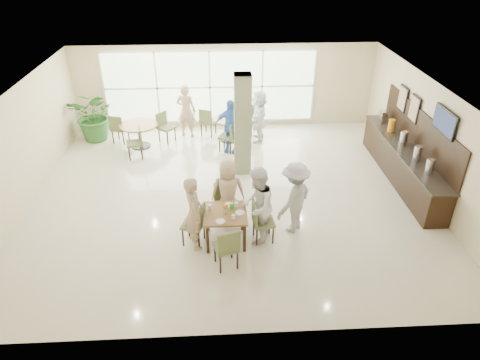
{
  "coord_description": "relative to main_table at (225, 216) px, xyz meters",
  "views": [
    {
      "loc": [
        -0.25,
        -9.45,
        5.94
      ],
      "look_at": [
        0.2,
        -1.2,
        1.1
      ],
      "focal_mm": 32.0,
      "sensor_mm": 36.0,
      "label": 1
    }
  ],
  "objects": [
    {
      "name": "teen_far",
      "position": [
        0.08,
        0.78,
        0.14
      ],
      "size": [
        0.78,
        0.44,
        1.59
      ],
      "primitive_type": "imported",
      "rotation": [
        0.0,
        0.0,
        3.12
      ],
      "color": "tan",
      "rests_on": "ground"
    },
    {
      "name": "buffet_counter",
      "position": [
        4.85,
        2.46,
        -0.1
      ],
      "size": [
        0.64,
        4.7,
        1.95
      ],
      "color": "black",
      "rests_on": "ground"
    },
    {
      "name": "teen_right",
      "position": [
        0.68,
        0.02,
        0.23
      ],
      "size": [
        0.87,
        1.01,
        1.77
      ],
      "primitive_type": "imported",
      "rotation": [
        0.0,
        0.0,
        -1.84
      ],
      "color": "white",
      "rests_on": "ground"
    },
    {
      "name": "chairs_table_right",
      "position": [
        0.26,
        5.29,
        -0.18
      ],
      "size": [
        2.09,
        1.83,
        0.95
      ],
      "color": "#606839",
      "rests_on": "ground"
    },
    {
      "name": "adult_standing",
      "position": [
        -1.13,
        5.66,
        0.22
      ],
      "size": [
        0.73,
        0.58,
        1.75
      ],
      "primitive_type": "imported",
      "rotation": [
        0.0,
        0.0,
        2.86
      ],
      "color": "tan",
      "rests_on": "ground"
    },
    {
      "name": "chairs_table_left",
      "position": [
        -2.54,
        4.9,
        -0.18
      ],
      "size": [
        2.09,
        1.69,
        0.95
      ],
      "color": "#606839",
      "rests_on": "ground"
    },
    {
      "name": "room_shell",
      "position": [
        0.16,
        1.95,
        1.05
      ],
      "size": [
        10.0,
        10.0,
        10.0
      ],
      "color": "white",
      "rests_on": "ground"
    },
    {
      "name": "main_table",
      "position": [
        0.0,
        0.0,
        0.0
      ],
      "size": [
        0.92,
        0.92,
        0.75
      ],
      "color": "brown",
      "rests_on": "ground"
    },
    {
      "name": "framed_art_a",
      "position": [
        5.1,
        2.95,
        1.2
      ],
      "size": [
        0.05,
        0.55,
        0.7
      ],
      "color": "black",
      "rests_on": "ground"
    },
    {
      "name": "ground",
      "position": [
        0.16,
        1.95,
        -0.65
      ],
      "size": [
        10.0,
        10.0,
        0.0
      ],
      "primitive_type": "plane",
      "color": "beige",
      "rests_on": "ground"
    },
    {
      "name": "wall_tv",
      "position": [
        5.09,
        1.35,
        1.5
      ],
      "size": [
        0.06,
        1.0,
        0.58
      ],
      "color": "black",
      "rests_on": "ground"
    },
    {
      "name": "window_bank",
      "position": [
        -0.34,
        6.41,
        0.75
      ],
      "size": [
        7.0,
        0.04,
        7.0
      ],
      "color": "silver",
      "rests_on": "ground"
    },
    {
      "name": "teen_standing",
      "position": [
        1.54,
        0.35,
        0.2
      ],
      "size": [
        1.2,
        1.24,
        1.7
      ],
      "primitive_type": "imported",
      "rotation": [
        0.0,
        0.0,
        -2.31
      ],
      "color": "#A0A0A3",
      "rests_on": "ground"
    },
    {
      "name": "column",
      "position": [
        0.56,
        3.15,
        0.75
      ],
      "size": [
        0.45,
        0.45,
        2.8
      ],
      "primitive_type": "cube",
      "color": "#767F58",
      "rests_on": "ground"
    },
    {
      "name": "adult_a",
      "position": [
        0.26,
        4.43,
        0.18
      ],
      "size": [
        1.09,
        0.81,
        1.67
      ],
      "primitive_type": "imported",
      "rotation": [
        0.0,
        0.0,
        -0.29
      ],
      "color": "#437FCA",
      "rests_on": "ground"
    },
    {
      "name": "framed_art_b",
      "position": [
        5.1,
        3.75,
        1.2
      ],
      "size": [
        0.05,
        0.55,
        0.7
      ],
      "color": "black",
      "rests_on": "ground"
    },
    {
      "name": "teen_left",
      "position": [
        -0.65,
        -0.1,
        0.18
      ],
      "size": [
        0.54,
        0.69,
        1.67
      ],
      "primitive_type": "imported",
      "rotation": [
        0.0,
        0.0,
        1.82
      ],
      "color": "tan",
      "rests_on": "ground"
    },
    {
      "name": "chairs_main_table",
      "position": [
        0.04,
        -0.02,
        -0.18
      ],
      "size": [
        2.05,
        2.12,
        0.95
      ],
      "color": "#606839",
      "rests_on": "ground"
    },
    {
      "name": "round_table_left",
      "position": [
        -2.57,
        4.92,
        -0.06
      ],
      "size": [
        1.18,
        1.18,
        0.75
      ],
      "color": "brown",
      "rests_on": "ground"
    },
    {
      "name": "tabletop_clutter",
      "position": [
        0.05,
        0.01,
        0.16
      ],
      "size": [
        0.78,
        0.8,
        0.21
      ],
      "color": "white",
      "rests_on": "main_table"
    },
    {
      "name": "adult_b",
      "position": [
        1.2,
        5.21,
        0.18
      ],
      "size": [
        0.93,
        1.64,
        1.67
      ],
      "primitive_type": "imported",
      "rotation": [
        0.0,
        0.0,
        -1.75
      ],
      "color": "white",
      "rests_on": "ground"
    },
    {
      "name": "round_table_right",
      "position": [
        0.25,
        5.26,
        -0.09
      ],
      "size": [
        1.07,
        1.07,
        0.75
      ],
      "color": "brown",
      "rests_on": "ground"
    },
    {
      "name": "potted_plant",
      "position": [
        -4.02,
        5.55,
        0.18
      ],
      "size": [
        1.81,
        1.81,
        1.67
      ],
      "primitive_type": "imported",
      "rotation": [
        0.0,
        0.0,
        -0.23
      ],
      "color": "#2E6629",
      "rests_on": "ground"
    }
  ]
}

